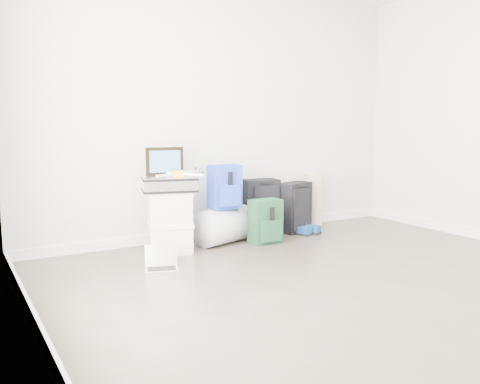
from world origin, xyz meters
TOP-DOWN VIEW (x-y plane):
  - ground at (0.00, 0.00)m, footprint 5.00×5.00m
  - room_envelope at (0.00, 0.02)m, footprint 4.52×5.02m
  - boxes_stack at (-0.82, 2.08)m, footprint 0.49×0.43m
  - briefcase at (-0.82, 2.08)m, footprint 0.58×0.49m
  - painting at (-0.82, 2.17)m, footprint 0.36×0.09m
  - drone at (-0.74, 2.06)m, footprint 0.54×0.54m
  - duffel_bag at (-0.20, 2.14)m, footprint 0.68×0.52m
  - blue_backpack at (-0.20, 2.11)m, footprint 0.32×0.24m
  - large_suitcase at (0.39, 2.34)m, footprint 0.42×0.30m
  - green_backpack at (0.18, 1.93)m, footprint 0.33×0.24m
  - carry_on at (0.75, 2.19)m, footprint 0.40×0.31m
  - shoes at (0.79, 2.06)m, footprint 0.32×0.29m
  - rolled_rug at (1.15, 2.35)m, footprint 0.20×0.20m
  - laptop at (-1.10, 1.60)m, footprint 0.33×0.28m

SIDE VIEW (x-z plane):
  - ground at x=0.00m, z-range 0.00..0.00m
  - shoes at x=0.79m, z-range 0.00..0.09m
  - laptop at x=-1.10m, z-range -0.05..0.15m
  - duffel_bag at x=-0.20m, z-range 0.00..0.37m
  - green_backpack at x=0.18m, z-range -0.01..0.45m
  - carry_on at x=0.75m, z-range 0.00..0.57m
  - boxes_stack at x=-0.82m, z-range 0.00..0.60m
  - large_suitcase at x=0.39m, z-range 0.00..0.61m
  - rolled_rug at x=1.15m, z-range 0.00..0.63m
  - blue_backpack at x=-0.20m, z-range 0.36..0.81m
  - briefcase at x=-0.82m, z-range 0.59..0.74m
  - drone at x=-0.74m, z-range 0.74..0.79m
  - painting at x=-0.82m, z-range 0.74..1.01m
  - room_envelope at x=0.00m, z-range 0.37..3.08m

